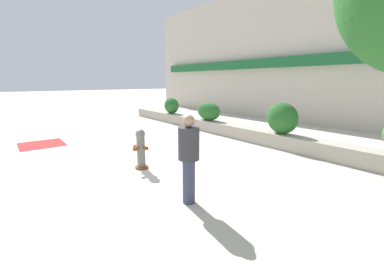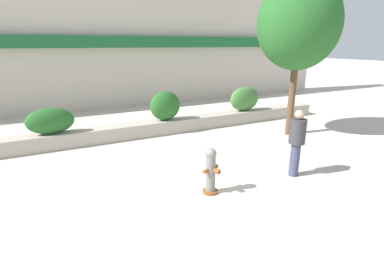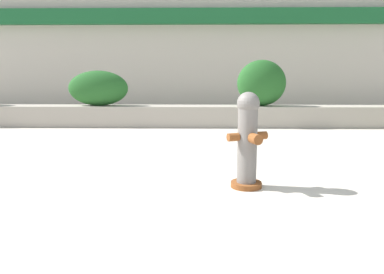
% 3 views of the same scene
% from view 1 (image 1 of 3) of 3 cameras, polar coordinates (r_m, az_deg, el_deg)
% --- Properties ---
extents(ground_plane, '(120.00, 120.00, 0.00)m').
position_cam_1_polar(ground_plane, '(7.56, -20.96, -6.42)').
color(ground_plane, beige).
extents(building_facade, '(30.00, 1.36, 8.00)m').
position_cam_1_polar(building_facade, '(15.59, 27.47, 17.17)').
color(building_facade, beige).
rests_on(building_facade, ground).
extents(planter_wall_low, '(18.00, 0.70, 0.50)m').
position_cam_1_polar(planter_wall_low, '(10.70, 11.30, 0.95)').
color(planter_wall_low, '#ADA393').
rests_on(planter_wall_low, ground).
extents(hedge_bush_0, '(1.13, 0.65, 0.89)m').
position_cam_1_polar(hedge_bush_0, '(14.72, -4.59, 6.98)').
color(hedge_bush_0, '#235B23').
rests_on(hedge_bush_0, planter_wall_low).
extents(hedge_bush_1, '(1.45, 0.58, 0.84)m').
position_cam_1_polar(hedge_bush_1, '(12.14, 3.70, 5.72)').
color(hedge_bush_1, '#235B23').
rests_on(hedge_bush_1, planter_wall_low).
extents(hedge_bush_2, '(1.17, 0.66, 1.10)m').
position_cam_1_polar(hedge_bush_2, '(9.52, 19.43, 3.95)').
color(hedge_bush_2, '#235B23').
rests_on(hedge_bush_2, planter_wall_low).
extents(fire_hydrant, '(0.47, 0.48, 1.08)m').
position_cam_1_polar(fire_hydrant, '(7.02, -11.31, -2.54)').
color(fire_hydrant, brown).
rests_on(fire_hydrant, ground).
extents(pedestrian, '(0.47, 0.47, 1.73)m').
position_cam_1_polar(pedestrian, '(4.83, -0.72, -3.78)').
color(pedestrian, '#383D56').
rests_on(pedestrian, ground).
extents(tactile_warning_pad, '(1.48, 1.48, 0.01)m').
position_cam_1_polar(tactile_warning_pad, '(11.11, -30.42, -1.41)').
color(tactile_warning_pad, '#B22323').
rests_on(tactile_warning_pad, ground).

